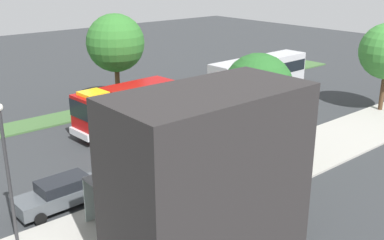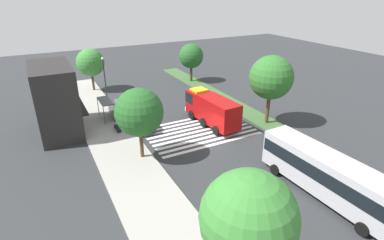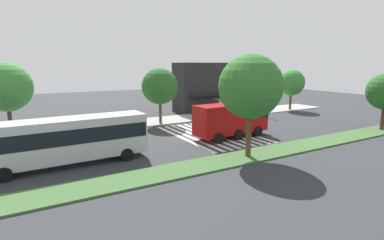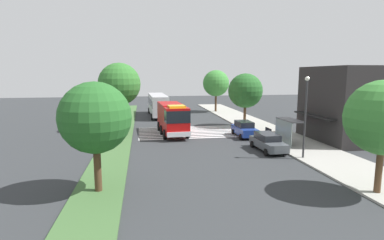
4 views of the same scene
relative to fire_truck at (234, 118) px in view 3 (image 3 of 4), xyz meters
The scene contains 16 objects.
ground_plane 4.74m from the fire_truck, 148.39° to the left, with size 120.00×120.00×0.00m, color #2D3033.
sidewalk 12.52m from the fire_truck, 107.12° to the left, with size 60.00×5.35×0.14m, color #9E9B93.
median_strip 7.43m from the fire_truck, 120.57° to the right, with size 60.00×3.00×0.14m, color #3D6033.
crosswalk 3.31m from the fire_truck, 120.33° to the left, with size 7.65×12.42×0.01m.
fire_truck is the anchor object (origin of this frame).
parked_car_west 8.38m from the fire_truck, 73.12° to the left, with size 4.56×2.09×1.75m.
parked_car_mid 12.05m from the fire_truck, 41.46° to the left, with size 4.80×2.13×1.62m.
transit_bus 16.42m from the fire_truck, behind, with size 11.99×3.13×3.63m.
bus_stop_shelter 12.82m from the fire_truck, 56.47° to the left, with size 3.50×1.40×2.46m.
bench_near_shelter 11.21m from the fire_truck, 73.91° to the left, with size 1.60×0.50×0.90m.
street_lamp 15.66m from the fire_truck, 38.86° to the left, with size 0.36×0.36×6.73m.
storefront_building 17.80m from the fire_truck, 69.59° to the left, with size 8.44×5.02×7.85m.
sidewalk_tree_far_west 22.97m from the fire_truck, 153.50° to the left, with size 4.86×4.86×7.67m.
sidewalk_tree_west 11.22m from the fire_truck, 111.09° to the left, with size 4.58×4.58×7.02m.
sidewalk_tree_east 22.41m from the fire_truck, 27.10° to the left, with size 4.32×4.32×6.63m.
median_tree_far_west 7.92m from the fire_truck, 117.74° to the right, with size 5.14×5.14×8.29m.
Camera 3 is at (-15.27, -26.37, 7.60)m, focal length 27.50 mm.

